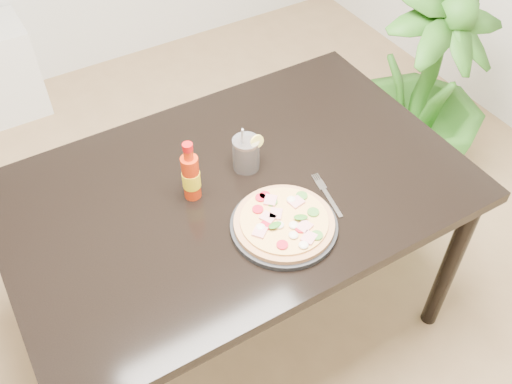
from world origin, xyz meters
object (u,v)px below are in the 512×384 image
dining_table (237,204)px  cola_cup (246,154)px  fork (326,194)px  pizza (284,222)px  houseplant (423,91)px  hot_sauce_bottle (191,176)px  plate (284,226)px

dining_table → cola_cup: (0.07, 0.06, 0.14)m
dining_table → fork: bearing=-38.4°
pizza → houseplant: 1.19m
hot_sauce_bottle → cola_cup: bearing=7.4°
plate → hot_sauce_bottle: bearing=123.8°
plate → pizza: size_ratio=1.07×
cola_cup → hot_sauce_bottle: bearing=-172.6°
plate → cola_cup: cola_cup is taller
fork → cola_cup: bearing=133.2°
pizza → cola_cup: cola_cup is taller
plate → cola_cup: bearing=82.9°
houseplant → plate: bearing=-154.3°
pizza → plate: bearing=84.8°
hot_sauce_bottle → dining_table: bearing=-13.3°
pizza → houseplant: size_ratio=0.28×
plate → fork: 0.19m
dining_table → houseplant: (1.08, 0.28, -0.15)m
plate → dining_table: bearing=99.2°
dining_table → hot_sauce_bottle: (-0.13, 0.03, 0.16)m
cola_cup → fork: bearing=-57.3°
hot_sauce_bottle → fork: (0.35, -0.20, -0.08)m
cola_cup → houseplant: houseplant is taller
hot_sauce_bottle → fork: bearing=-30.3°
dining_table → cola_cup: cola_cup is taller
fork → houseplant: (0.86, 0.46, -0.23)m
plate → fork: (0.18, 0.05, -0.01)m
fork → houseplant: 1.00m
cola_cup → houseplant: 1.07m
fork → houseplant: bearing=38.3°
dining_table → hot_sauce_bottle: bearing=166.7°
hot_sauce_bottle → fork: hot_sauce_bottle is taller
dining_table → hot_sauce_bottle: size_ratio=6.86×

